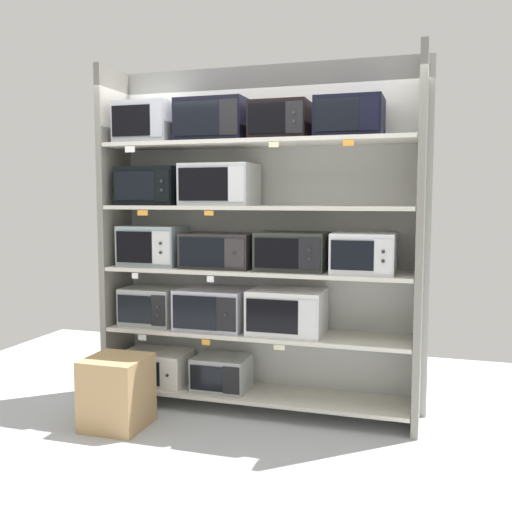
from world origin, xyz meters
TOP-DOWN VIEW (x-y plane):
  - ground at (0.00, -1.00)m, footprint 6.34×6.00m
  - back_panel at (0.00, 0.25)m, footprint 2.54×0.04m
  - upright_left at (-1.20, 0.00)m, footprint 0.05×0.46m
  - upright_right at (1.20, 0.00)m, footprint 0.05×0.46m
  - shelf_0 at (0.00, 0.00)m, footprint 2.34×0.46m
  - microwave_0 at (-0.85, -0.00)m, footprint 0.53×0.38m
  - microwave_1 at (-0.28, -0.00)m, footprint 0.42×0.35m
  - price_tag_0 at (-0.89, -0.23)m, footprint 0.08×0.00m
  - shelf_1 at (0.00, 0.00)m, footprint 2.34×0.46m
  - microwave_2 at (-0.89, -0.00)m, footprint 0.44×0.35m
  - microwave_3 at (-0.35, -0.00)m, footprint 0.54×0.41m
  - microwave_4 at (0.25, -0.00)m, footprint 0.56×0.41m
  - price_tag_1 at (-0.85, -0.23)m, footprint 0.07×0.00m
  - price_tag_2 at (-0.32, -0.23)m, footprint 0.06×0.00m
  - price_tag_3 at (0.25, -0.23)m, footprint 0.08×0.00m
  - shelf_2 at (0.00, 0.00)m, footprint 2.34×0.46m
  - microwave_5 at (-0.87, -0.00)m, footprint 0.49×0.36m
  - microwave_6 at (-0.30, -0.00)m, footprint 0.55×0.36m
  - microwave_7 at (0.28, -0.00)m, footprint 0.52×0.37m
  - microwave_8 at (0.81, -0.00)m, footprint 0.45×0.42m
  - price_tag_4 at (-0.90, -0.23)m, footprint 0.05×0.00m
  - price_tag_5 at (-0.28, -0.23)m, footprint 0.05×0.00m
  - shelf_3 at (0.00, 0.00)m, footprint 2.34×0.46m
  - microwave_9 at (-0.86, -0.00)m, footprint 0.49×0.37m
  - microwave_10 at (-0.29, -0.00)m, footprint 0.54×0.40m
  - price_tag_6 at (-0.83, -0.23)m, footprint 0.09×0.00m
  - price_tag_7 at (-0.29, -0.23)m, footprint 0.07×0.00m
  - shelf_4 at (0.00, 0.00)m, footprint 2.34×0.46m
  - microwave_11 at (-0.89, -0.00)m, footprint 0.45×0.39m
  - microwave_12 at (-0.34, -0.00)m, footprint 0.53×0.35m
  - microwave_13 at (0.19, -0.00)m, footprint 0.42×0.38m
  - microwave_14 at (0.69, -0.00)m, footprint 0.47×0.38m
  - price_tag_8 at (-0.92, -0.23)m, footprint 0.08×0.00m
  - price_tag_9 at (0.20, -0.23)m, footprint 0.07×0.00m
  - price_tag_10 at (0.72, -0.23)m, footprint 0.07×0.00m
  - shipping_carton at (-0.86, -0.61)m, footprint 0.42×0.42m

SIDE VIEW (x-z plane):
  - ground at x=0.00m, z-range -0.02..0.00m
  - price_tag_0 at x=-0.89m, z-range 0.06..0.11m
  - shelf_0 at x=0.00m, z-range 0.11..0.14m
  - shipping_carton at x=-0.86m, z-range 0.00..0.51m
  - microwave_1 at x=-0.28m, z-range 0.14..0.40m
  - microwave_0 at x=-0.85m, z-range 0.14..0.41m
  - price_tag_1 at x=-0.85m, z-range 0.55..0.59m
  - price_tag_2 at x=-0.32m, z-range 0.55..0.59m
  - price_tag_3 at x=0.25m, z-range 0.56..0.59m
  - shelf_1 at x=0.00m, z-range 0.60..0.63m
  - microwave_2 at x=-0.89m, z-range 0.63..0.92m
  - microwave_3 at x=-0.35m, z-range 0.63..0.94m
  - microwave_4 at x=0.25m, z-range 0.63..0.96m
  - price_tag_5 at x=-0.28m, z-range 1.03..1.07m
  - price_tag_4 at x=-0.90m, z-range 1.03..1.07m
  - shelf_2 at x=0.00m, z-range 1.08..1.11m
  - microwave_6 at x=-0.30m, z-range 1.11..1.38m
  - microwave_7 at x=0.28m, z-range 1.11..1.39m
  - microwave_8 at x=0.81m, z-range 1.11..1.40m
  - microwave_5 at x=-0.87m, z-range 1.11..1.42m
  - back_panel at x=0.00m, z-range 0.00..2.67m
  - upright_left at x=-1.20m, z-range 0.00..2.67m
  - upright_right at x=1.20m, z-range 0.00..2.67m
  - price_tag_6 at x=-0.83m, z-range 1.51..1.55m
  - price_tag_7 at x=-0.29m, z-range 1.52..1.55m
  - shelf_3 at x=0.00m, z-range 1.56..1.59m
  - microwave_9 at x=-0.86m, z-range 1.59..1.89m
  - microwave_10 at x=-0.29m, z-range 1.59..1.90m
  - price_tag_8 at x=-0.92m, z-range 1.99..2.03m
  - price_tag_10 at x=0.72m, z-range 1.99..2.03m
  - price_tag_9 at x=0.20m, z-range 2.00..2.03m
  - shelf_4 at x=0.00m, z-range 2.04..2.07m
  - microwave_13 at x=0.19m, z-range 2.07..2.34m
  - microwave_14 at x=0.69m, z-range 2.07..2.35m
  - microwave_11 at x=-0.89m, z-range 2.07..2.39m
  - microwave_12 at x=-0.34m, z-range 2.07..2.39m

